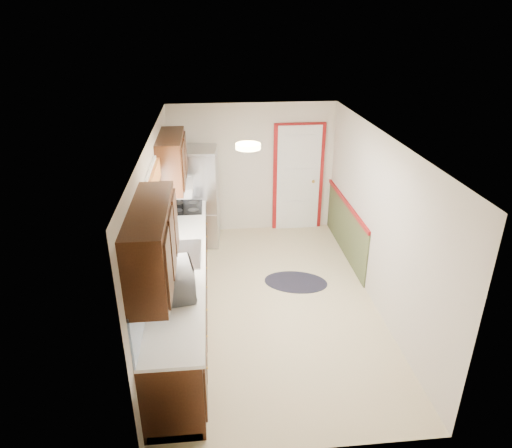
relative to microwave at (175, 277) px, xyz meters
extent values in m
cube|color=beige|center=(1.20, 1.10, -1.14)|extent=(3.20, 5.20, 0.12)
cube|color=white|center=(1.20, 1.10, 1.26)|extent=(3.20, 5.20, 0.12)
cube|color=beige|center=(1.20, 3.60, 0.06)|extent=(3.20, 0.10, 2.40)
cube|color=beige|center=(1.20, -1.40, 0.06)|extent=(3.20, 0.10, 2.40)
cube|color=beige|center=(-0.30, 1.10, 0.06)|extent=(0.10, 5.20, 2.40)
cube|color=beige|center=(2.70, 1.10, 0.06)|extent=(0.10, 5.20, 2.40)
cube|color=#32180B|center=(0.00, 0.80, -0.69)|extent=(0.60, 4.00, 0.90)
cube|color=white|center=(0.01, 0.80, -0.22)|extent=(0.63, 4.00, 0.04)
cube|color=#5B93DD|center=(-0.29, 0.80, 0.07)|extent=(0.02, 4.00, 0.55)
cube|color=#32180B|center=(-0.12, -0.50, 0.68)|extent=(0.35, 1.40, 0.75)
cube|color=#32180B|center=(-0.12, 2.20, 0.68)|extent=(0.35, 1.20, 0.75)
cube|color=white|center=(-0.29, 0.90, 0.48)|extent=(0.02, 1.00, 0.90)
cube|color=red|center=(-0.24, 0.90, 0.83)|extent=(0.05, 1.12, 0.24)
cube|color=#B7B7BC|center=(0.01, 0.90, -0.20)|extent=(0.52, 0.82, 0.02)
cube|color=white|center=(-0.07, 2.25, 0.23)|extent=(0.45, 0.60, 0.15)
cube|color=maroon|center=(2.05, 3.57, -0.14)|extent=(0.94, 0.05, 2.08)
cube|color=white|center=(2.05, 3.54, -0.14)|extent=(0.80, 0.04, 2.00)
cube|color=#434C2A|center=(2.69, 2.45, -0.69)|extent=(0.02, 2.30, 0.90)
cube|color=maroon|center=(2.67, 2.45, -0.22)|extent=(0.04, 2.30, 0.06)
cylinder|color=#FFD88C|center=(0.90, 0.90, 1.22)|extent=(0.30, 0.30, 0.06)
imported|color=white|center=(0.00, 0.00, 0.00)|extent=(0.44, 0.66, 0.41)
cube|color=#B7B7BC|center=(0.18, 3.15, -0.28)|extent=(0.77, 0.73, 1.74)
cylinder|color=black|center=(-0.06, 2.77, -0.36)|extent=(0.02, 0.02, 1.22)
ellipsoid|color=black|center=(1.68, 1.57, -1.14)|extent=(1.10, 0.86, 0.01)
cube|color=black|center=(0.01, 2.50, -0.19)|extent=(0.53, 0.63, 0.02)
camera|label=1|loc=(0.47, -4.39, 2.64)|focal=32.00mm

